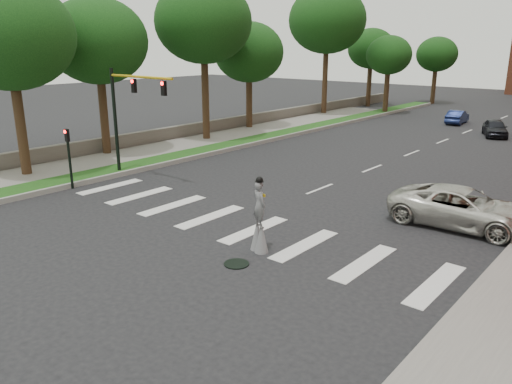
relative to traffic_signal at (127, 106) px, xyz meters
name	(u,v)px	position (x,y,z in m)	size (l,w,h in m)	color
ground_plane	(216,229)	(9.78, -3.00, -4.15)	(160.00, 160.00, 0.00)	black
grass_median	(283,134)	(-1.72, 17.00, -4.03)	(2.00, 60.00, 0.25)	#184413
median_curb	(293,135)	(-0.67, 17.00, -4.01)	(0.20, 60.00, 0.28)	gray
sidewalk_left	(171,147)	(-4.72, 7.00, -4.06)	(4.00, 60.00, 0.18)	slate
stone_wall	(250,120)	(-7.22, 19.00, -3.60)	(0.50, 56.00, 1.10)	#5A554D
manhole	(236,264)	(12.78, -5.00, -4.13)	(0.90, 0.90, 0.04)	black
traffic_signal	(127,106)	(0.00, 0.00, 0.00)	(5.30, 0.23, 6.20)	black
secondary_signal	(69,153)	(-0.52, -3.50, -2.20)	(0.25, 0.21, 3.23)	black
stilt_performer	(259,222)	(12.63, -3.54, -3.01)	(0.82, 0.63, 2.90)	#332214
suv_crossing	(462,208)	(17.54, 4.00, -3.32)	(2.76, 5.99, 1.66)	beige
car_near	(495,128)	(12.30, 28.02, -3.44)	(1.69, 4.20, 1.43)	black
car_mid	(457,117)	(7.43, 33.11, -3.49)	(1.39, 4.00, 1.32)	navy
tree_0	(8,35)	(-4.90, -3.84, 3.81)	(7.11, 7.11, 11.01)	#332214
tree_1	(98,42)	(-6.35, 2.62, 3.50)	(6.63, 6.63, 10.50)	#332214
tree_2	(203,22)	(-5.02, 11.06, 4.96)	(7.44, 7.44, 12.31)	#332214
tree_3	(249,53)	(-6.14, 17.66, 2.62)	(6.18, 6.18, 9.43)	#332214
tree_4	(327,20)	(-6.22, 30.41, 5.76)	(8.18, 8.18, 13.41)	#332214
tree_5	(371,49)	(-6.13, 40.51, 2.79)	(5.68, 5.68, 9.40)	#332214
tree_6	(389,56)	(-1.34, 35.45, 2.15)	(4.92, 4.92, 8.45)	#332214
tree_7	(437,55)	(-1.05, 48.58, 2.06)	(5.16, 5.16, 8.45)	#332214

